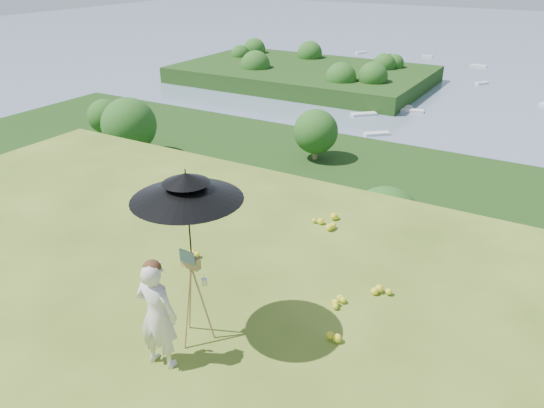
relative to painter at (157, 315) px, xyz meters
The scene contains 12 objects.
ground 2.07m from the painter, 164.46° to the right, with size 14.00×14.00×0.00m, color #4A611B.
forest_slope 45.58m from the painter, 93.08° to the left, with size 140.00×56.00×22.00m, color #19350E.
shoreline_tier 83.08m from the painter, 91.43° to the left, with size 170.00×28.00×8.00m, color #6C6757.
peninsula 175.09m from the painter, 116.45° to the left, with size 90.00×60.00×12.00m, color #19350E, non-canonical shape.
slope_trees 37.96m from the painter, 93.08° to the left, with size 110.00×50.00×6.00m, color #195519, non-canonical shape.
harbor_town 80.41m from the painter, 91.43° to the left, with size 110.00×22.00×5.00m, color silver, non-canonical shape.
moored_boats 164.76m from the painter, 95.11° to the left, with size 140.00×140.00×0.70m, color silver, non-canonical shape.
wildflowers 2.00m from the painter, behind, with size 10.00×10.50×0.12m, color yellow, non-canonical shape.
painter is the anchor object (origin of this frame).
field_easel 0.61m from the painter, 82.69° to the left, with size 0.53×0.53×1.40m, color olive, non-canonical shape.
sun_umbrella 1.24m from the painter, 83.22° to the left, with size 1.38×1.38×1.31m, color black, non-canonical shape.
painter_cap 0.71m from the painter, ahead, with size 0.22×0.27×0.10m, color #D77976, non-canonical shape.
Camera 1 is at (5.74, -3.33, 4.76)m, focal length 35.00 mm.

